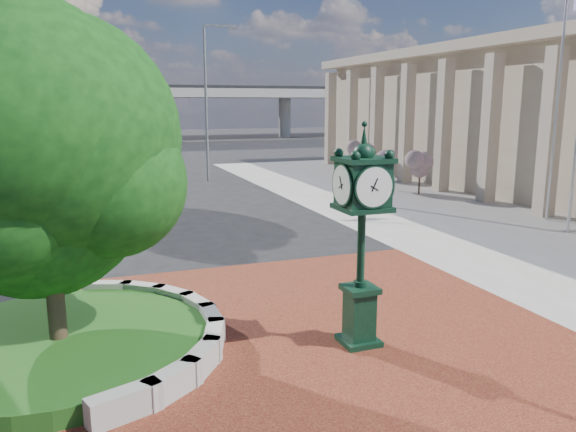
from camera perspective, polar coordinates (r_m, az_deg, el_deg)
The scene contains 16 objects.
ground at distance 13.60m, azimuth -0.21°, elevation -10.84°, with size 200.00×200.00×0.00m, color black.
plaza at distance 12.73m, azimuth 1.35°, elevation -12.36°, with size 12.00×12.00×0.04m, color maroon.
sidewalk at distance 30.23m, azimuth 22.49°, elevation 0.77°, with size 20.00×50.00×0.04m, color #9E9B93.
planter_wall at distance 12.91m, azimuth -11.82°, elevation -11.07°, with size 2.96×6.77×0.54m.
grass_bed at distance 12.86m, azimuth -22.18°, elevation -12.12°, with size 6.10×6.10×0.40m, color #214714.
overpass at distance 81.96m, azimuth -17.56°, elevation 11.88°, with size 90.00×12.00×7.50m.
tree_planter at distance 11.96m, azimuth -23.45°, elevation 3.61°, with size 5.20×5.20×6.33m.
tree_street at distance 29.91m, azimuth -19.62°, elevation 7.10°, with size 4.40×4.40×5.45m.
post_clock at distance 11.77m, azimuth 7.49°, elevation -1.25°, with size 1.00×1.00×4.72m.
parked_car at distance 49.98m, azimuth -15.66°, elevation 6.03°, with size 1.93×4.81×1.64m, color #5C0D0E.
flagpole_b at distance 27.12m, azimuth 25.70°, elevation 10.53°, with size 1.54×0.62×10.25m.
street_lamp_near at distance 37.85m, azimuth -7.99°, elevation 12.44°, with size 2.25×0.60×10.06m.
street_lamp_far at distance 53.95m, azimuth -18.89°, elevation 10.98°, with size 1.93×0.92×9.05m.
shrub_near at distance 32.73m, azimuth 13.26°, elevation 4.87°, with size 1.20×1.20×2.20m.
shrub_mid at distance 34.03m, azimuth 10.13°, elevation 5.24°, with size 1.20×1.20×2.20m.
shrub_far at distance 39.23m, azimuth 7.22°, elevation 6.13°, with size 1.20×1.20×2.20m.
Camera 1 is at (-4.26, -11.85, 5.15)m, focal length 35.00 mm.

